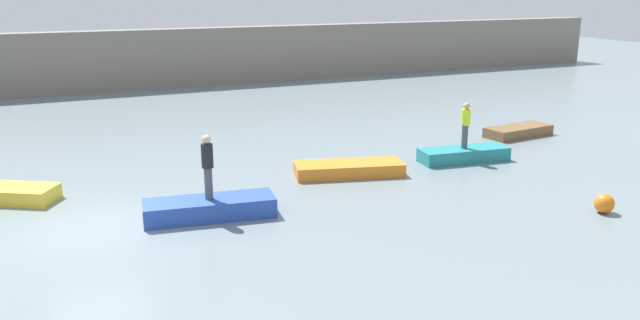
% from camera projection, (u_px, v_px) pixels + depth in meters
% --- Properties ---
extents(ground_plane, '(120.00, 120.00, 0.00)m').
position_uv_depth(ground_plane, '(95.00, 229.00, 16.64)').
color(ground_plane, slate).
extents(embankment_wall, '(80.00, 1.20, 3.55)m').
position_uv_depth(embankment_wall, '(50.00, 64.00, 36.38)').
color(embankment_wall, gray).
rests_on(embankment_wall, ground_plane).
extents(rowboat_yellow, '(2.95, 2.42, 0.44)m').
position_uv_depth(rowboat_yellow, '(9.00, 193.00, 18.77)').
color(rowboat_yellow, gold).
rests_on(rowboat_yellow, ground_plane).
extents(rowboat_blue, '(3.68, 1.64, 0.53)m').
position_uv_depth(rowboat_blue, '(210.00, 208.00, 17.42)').
color(rowboat_blue, '#2B4CAD').
rests_on(rowboat_blue, ground_plane).
extents(rowboat_orange, '(3.81, 2.14, 0.43)m').
position_uv_depth(rowboat_orange, '(349.00, 169.00, 21.30)').
color(rowboat_orange, orange).
rests_on(rowboat_orange, ground_plane).
extents(rowboat_teal, '(3.38, 1.43, 0.48)m').
position_uv_depth(rowboat_teal, '(464.00, 154.00, 22.98)').
color(rowboat_teal, teal).
rests_on(rowboat_teal, ground_plane).
extents(rowboat_brown, '(3.09, 1.49, 0.42)m').
position_uv_depth(rowboat_brown, '(518.00, 131.00, 26.77)').
color(rowboat_brown, brown).
rests_on(rowboat_brown, ground_plane).
extents(person_hiviz_shirt, '(0.32, 0.32, 1.65)m').
position_uv_depth(person_hiviz_shirt, '(466.00, 123.00, 22.67)').
color(person_hiviz_shirt, '#4C4C56').
rests_on(person_hiviz_shirt, rowboat_teal).
extents(person_dark_shirt, '(0.32, 0.32, 1.79)m').
position_uv_depth(person_dark_shirt, '(208.00, 164.00, 17.08)').
color(person_dark_shirt, '#4C4C56').
rests_on(person_dark_shirt, rowboat_blue).
extents(mooring_buoy, '(0.55, 0.55, 0.55)m').
position_uv_depth(mooring_buoy, '(604.00, 203.00, 17.76)').
color(mooring_buoy, orange).
rests_on(mooring_buoy, ground_plane).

